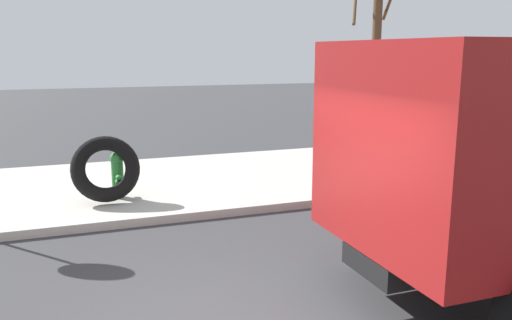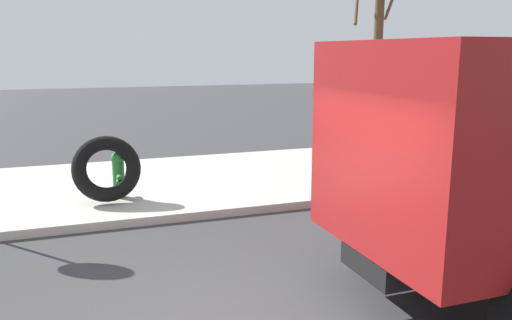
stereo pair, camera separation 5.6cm
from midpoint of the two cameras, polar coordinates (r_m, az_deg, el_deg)
sidewalk_curb at (r=11.61m, az=-12.27°, el=-2.71°), size 36.00×5.00×0.15m
fire_hydrant at (r=10.40m, az=-14.78°, el=-1.40°), size 0.26×0.58×0.88m
loose_tire at (r=10.14m, az=-15.99°, el=-0.92°), size 1.29×0.84×1.24m
bare_tree at (r=13.24m, az=12.62°, el=12.13°), size 1.14×1.32×5.68m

